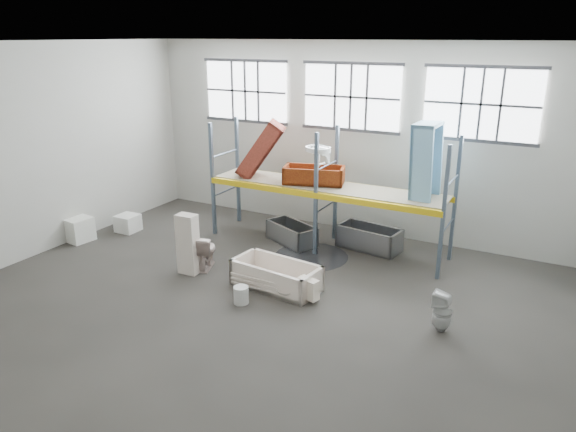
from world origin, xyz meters
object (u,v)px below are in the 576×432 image
Objects in this scene: toilet_white at (442,312)px; steel_tub_right at (369,238)px; steel_tub_left at (292,233)px; carton_near at (77,229)px; bucket at (241,295)px; cistern_tall at (188,244)px; toilet_beige at (205,251)px; bathtub_beige at (276,275)px; blue_tub_upright at (426,163)px; rust_tub_flat at (314,175)px.

toilet_white is 4.03m from steel_tub_right.
toilet_white is at bearing -30.16° from steel_tub_left.
toilet_white is 9.46m from carton_near.
bucket is at bearing -107.64° from steel_tub_right.
carton_near is at bearing -153.74° from steel_tub_left.
bucket is 5.75m from carton_near.
toilet_white is 0.55× the size of steel_tub_left.
steel_tub_left reaches higher than bucket.
cistern_tall is 0.89× the size of steel_tub_right.
toilet_beige is 0.59× the size of steel_tub_left.
cistern_tall is 1.92× the size of carton_near.
steel_tub_left is at bearing -133.42° from toilet_beige.
bucket is at bearing -79.25° from steel_tub_left.
steel_tub_left is at bearing 64.18° from cistern_tall.
cistern_tall is 0.99× the size of steel_tub_left.
bathtub_beige is 4.20m from blue_tub_upright.
cistern_tall reaches higher than steel_tub_left.
cistern_tall is at bearing -133.12° from steel_tub_right.
cistern_tall reaches higher than carton_near.
toilet_white reaches higher than carton_near.
carton_near is at bearing 173.83° from cistern_tall.
bathtub_beige is at bearing -90.78° from toilet_white.
bathtub_beige is 2.29× the size of toilet_beige.
steel_tub_right is 2.49m from blue_tub_upright.
toilet_white is 1.07× the size of carton_near.
blue_tub_upright is (1.31, -0.20, 2.11)m from steel_tub_right.
carton_near is (-5.53, -2.70, -1.51)m from rust_tub_flat.
cistern_tall reaches higher than bucket.
steel_tub_right is at bearing 13.70° from rust_tub_flat.
carton_near is at bearing -153.97° from rust_tub_flat.
rust_tub_flat reaches higher than carton_near.
bathtub_beige is 1.05× the size of blue_tub_upright.
toilet_beige is 0.51m from cistern_tall.
steel_tub_left is (-0.91, 2.44, -0.02)m from bathtub_beige.
rust_tub_flat is at bearing -124.01° from toilet_white.
bucket is (1.82, -0.67, -0.52)m from cistern_tall.
toilet_beige is 2.00m from bucket.
steel_tub_right is (1.91, 0.56, 0.03)m from steel_tub_left.
steel_tub_right is at bearing -155.00° from toilet_beige.
bathtub_beige reaches higher than steel_tub_left.
carton_near is at bearing -156.30° from steel_tub_right.
steel_tub_right is (3.08, 3.29, -0.41)m from cistern_tall.
steel_tub_left is 3.93× the size of bucket.
steel_tub_left is (-4.43, 2.57, -0.13)m from toilet_white.
cistern_tall is at bearing -3.68° from carton_near.
rust_tub_flat is 2.05× the size of carton_near.
toilet_white reaches higher than bathtub_beige.
carton_near reaches higher than steel_tub_left.
cistern_tall is 5.63m from blue_tub_upright.
toilet_white is at bearing -0.55° from carton_near.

